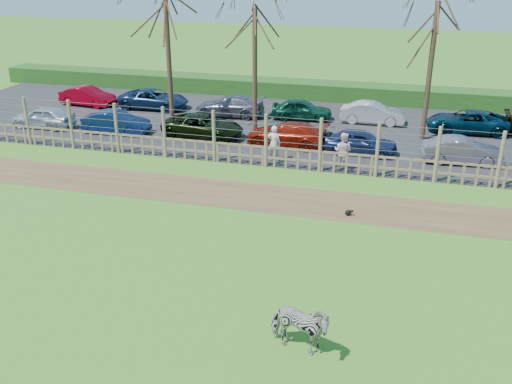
% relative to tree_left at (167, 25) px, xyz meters
% --- Properties ---
extents(ground, '(120.00, 120.00, 0.00)m').
position_rel_tree_left_xyz_m(ground, '(6.50, -12.50, -5.62)').
color(ground, '#5D8C28').
rests_on(ground, ground).
extents(dirt_strip, '(34.00, 2.80, 0.01)m').
position_rel_tree_left_xyz_m(dirt_strip, '(6.50, -8.00, -5.61)').
color(dirt_strip, brown).
rests_on(dirt_strip, ground).
extents(asphalt, '(44.00, 13.00, 0.04)m').
position_rel_tree_left_xyz_m(asphalt, '(6.50, 2.00, -5.60)').
color(asphalt, '#232326').
rests_on(asphalt, ground).
extents(hedge, '(46.00, 2.00, 1.10)m').
position_rel_tree_left_xyz_m(hedge, '(6.50, 9.00, -5.07)').
color(hedge, '#1E4716').
rests_on(hedge, ground).
extents(fence, '(30.16, 0.16, 2.50)m').
position_rel_tree_left_xyz_m(fence, '(6.50, -4.50, -4.81)').
color(fence, brown).
rests_on(fence, ground).
extents(tree_left, '(4.80, 4.80, 7.88)m').
position_rel_tree_left_xyz_m(tree_left, '(0.00, 0.00, 0.00)').
color(tree_left, '#3D2B1E').
rests_on(tree_left, ground).
extents(tree_mid, '(4.80, 4.80, 6.83)m').
position_rel_tree_left_xyz_m(tree_mid, '(4.50, 1.00, -0.75)').
color(tree_mid, '#3D2B1E').
rests_on(tree_mid, ground).
extents(tree_right, '(4.80, 4.80, 7.35)m').
position_rel_tree_left_xyz_m(tree_right, '(13.50, 1.50, -0.37)').
color(tree_right, '#3D2B1E').
rests_on(tree_right, ground).
extents(zebra, '(1.81, 1.11, 1.42)m').
position_rel_tree_left_xyz_m(zebra, '(10.48, -17.05, -4.91)').
color(zebra, gray).
rests_on(zebra, ground).
extents(visitor_a, '(0.65, 0.44, 1.72)m').
position_rel_tree_left_xyz_m(visitor_a, '(6.70, -3.73, -4.71)').
color(visitor_a, silver).
rests_on(visitor_a, asphalt).
extents(visitor_b, '(0.98, 0.85, 1.72)m').
position_rel_tree_left_xyz_m(visitor_b, '(9.96, -4.02, -4.71)').
color(visitor_b, silver).
rests_on(visitor_b, asphalt).
extents(crow, '(0.31, 0.23, 0.25)m').
position_rel_tree_left_xyz_m(crow, '(10.80, -8.80, -5.49)').
color(crow, black).
rests_on(crow, ground).
extents(car_0, '(3.54, 1.47, 1.20)m').
position_rel_tree_left_xyz_m(car_0, '(-7.04, -1.71, -4.98)').
color(car_0, '#ABB1BF').
rests_on(car_0, asphalt).
extents(car_1, '(3.70, 1.44, 1.20)m').
position_rel_tree_left_xyz_m(car_1, '(-2.58, -1.66, -4.98)').
color(car_1, '#0D204C').
rests_on(car_1, asphalt).
extents(car_2, '(4.44, 2.26, 1.20)m').
position_rel_tree_left_xyz_m(car_2, '(2.22, -1.12, -4.98)').
color(car_2, black).
rests_on(car_2, asphalt).
extents(car_3, '(4.20, 1.86, 1.20)m').
position_rel_tree_left_xyz_m(car_3, '(6.81, -1.36, -4.98)').
color(car_3, maroon).
rests_on(car_3, asphalt).
extents(car_4, '(3.58, 1.56, 1.20)m').
position_rel_tree_left_xyz_m(car_4, '(10.55, -1.63, -4.98)').
color(car_4, '#1A244F').
rests_on(car_4, asphalt).
extents(car_5, '(3.73, 1.56, 1.20)m').
position_rel_tree_left_xyz_m(car_5, '(15.26, -1.76, -4.98)').
color(car_5, slate).
rests_on(car_5, asphalt).
extents(car_7, '(3.75, 1.63, 1.20)m').
position_rel_tree_left_xyz_m(car_7, '(-7.14, 3.23, -4.98)').
color(car_7, maroon).
rests_on(car_7, asphalt).
extents(car_8, '(4.36, 2.09, 1.20)m').
position_rel_tree_left_xyz_m(car_8, '(-2.78, 3.66, -4.98)').
color(car_8, '#112446').
rests_on(car_8, asphalt).
extents(car_9, '(4.19, 1.82, 1.20)m').
position_rel_tree_left_xyz_m(car_9, '(2.34, 3.23, -4.98)').
color(car_9, '#595769').
rests_on(car_9, asphalt).
extents(car_10, '(3.63, 1.70, 1.20)m').
position_rel_tree_left_xyz_m(car_10, '(6.64, 3.61, -4.98)').
color(car_10, '#0D402E').
rests_on(car_10, asphalt).
extents(car_11, '(3.65, 1.29, 1.20)m').
position_rel_tree_left_xyz_m(car_11, '(10.72, 3.88, -4.98)').
color(car_11, silver).
rests_on(car_11, asphalt).
extents(car_12, '(4.43, 2.24, 1.20)m').
position_rel_tree_left_xyz_m(car_12, '(15.83, 3.43, -4.98)').
color(car_12, '#08263B').
rests_on(car_12, asphalt).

